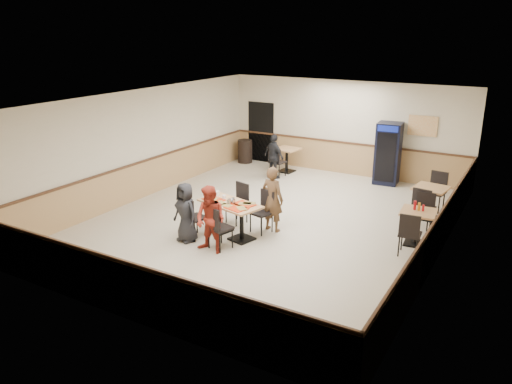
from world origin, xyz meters
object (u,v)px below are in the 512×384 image
Objects in this scene: main_table at (230,214)px; lone_diner at (274,157)px; diner_man_opposite at (273,199)px; side_table_near at (417,222)px; diner_woman_left at (186,212)px; trash_bin at (245,151)px; side_table_far at (430,198)px; pepsi_cooler at (388,153)px; back_table at (287,156)px; diner_woman_right at (211,220)px.

lone_diner reaches higher than main_table.
side_table_near is at bearing -158.05° from diner_man_opposite.
side_table_near is (5.10, -2.89, -0.19)m from lone_diner.
diner_woman_left is 6.96m from trash_bin.
diner_woman_left is at bearing -136.76° from side_table_far.
main_table is at bearing -113.69° from pepsi_cooler.
pepsi_cooler is (1.92, 5.81, 0.41)m from main_table.
lone_diner is at bearing 150.46° from side_table_near.
diner_woman_left is 0.87× the size of diner_man_opposite.
back_table is (-5.00, 2.05, -0.02)m from side_table_far.
side_table_far is 7.23m from trash_bin.
trash_bin is at bearing 175.07° from pepsi_cooler.
side_table_far is (3.02, 2.62, -0.23)m from diner_man_opposite.
side_table_near is 4.61m from pepsi_cooler.
lone_diner is 5.87m from side_table_near.
side_table_near is at bearing -30.87° from trash_bin.
side_table_far is at bearing 56.76° from diner_woman_left.
lone_diner is at bearing 110.18° from diner_woman_left.
back_table is (-1.98, 4.66, -0.25)m from diner_man_opposite.
diner_woman_left is at bearing 54.00° from diner_man_opposite.
diner_man_opposite reaches higher than side_table_near.
back_table reaches higher than side_table_near.
diner_woman_left reaches higher than back_table.
pepsi_cooler reaches higher than main_table.
trash_bin is (-6.92, 4.14, -0.12)m from side_table_near.
back_table is at bearing -178.45° from pepsi_cooler.
main_table is at bearing 54.00° from diner_man_opposite.
diner_man_opposite is 1.89× the size of back_table.
trash_bin is at bearing 169.13° from back_table.
lone_diner reaches higher than back_table.
diner_woman_right is 6.54m from back_table.
back_table is (-5.10, 3.79, 0.01)m from side_table_near.
main_table is 1.03m from diner_woman_left.
lone_diner is at bearing -34.41° from trash_bin.
diner_man_opposite is at bearing 75.50° from diner_woman_right.
diner_woman_left is 0.95× the size of lone_diner.
pepsi_cooler reaches higher than diner_woman_left.
main_table is 2.05× the size of side_table_near.
diner_woman_right reaches higher than main_table.
lone_diner is at bearing -90.00° from back_table.
side_table_far is at bearing -132.77° from diner_man_opposite.
main_table is 1.88× the size of side_table_far.
diner_woman_left is at bearing -117.04° from pepsi_cooler.
diner_woman_right is at bearing -129.46° from side_table_far.
diner_man_opposite reaches higher than lone_diner.
diner_woman_right is 0.78× the size of pepsi_cooler.
lone_diner is at bearing -163.54° from pepsi_cooler.
diner_woman_left is 1.65× the size of back_table.
diner_man_opposite is 1.97× the size of side_table_near.
diner_woman_right is 4.49m from side_table_near.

